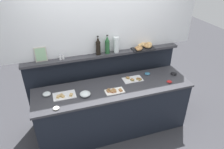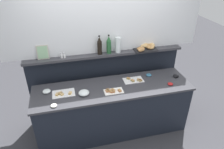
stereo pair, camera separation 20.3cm
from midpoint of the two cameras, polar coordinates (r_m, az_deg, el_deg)
The scene contains 20 objects.
ground_plane at distance 4.30m, azimuth -0.37°, elevation -9.02°, with size 12.00×12.00×0.00m, color #38383D.
buffet_counter at distance 3.57m, azimuth 1.92°, elevation -9.43°, with size 2.50×0.70×0.90m.
back_ledge_unit at distance 3.85m, azimuth -0.14°, elevation -1.99°, with size 2.67×0.22×1.28m.
upper_wall_panel at distance 3.36m, azimuth -0.27°, elevation 16.75°, with size 3.27×0.08×1.32m, color silver.
sandwich_platter_rear at distance 3.49m, azimuth 7.59°, elevation -1.54°, with size 0.33×0.19×0.04m.
sandwich_platter_front at distance 3.19m, azimuth 2.08°, elevation -4.55°, with size 0.29×0.16×0.04m.
sandwich_platter_side at distance 3.20m, azimuth -11.35°, elevation -5.11°, with size 0.33×0.21×0.04m.
glass_bowl_large at distance 3.29m, azimuth -15.68°, elevation -4.47°, with size 0.12×0.12×0.05m.
glass_bowl_medium at distance 3.14m, azimuth -5.84°, elevation -5.04°, with size 0.16×0.16×0.06m.
condiment_bowl_dark at distance 2.99m, azimuth -13.66°, elevation -8.24°, with size 0.09×0.09×0.03m, color silver.
condiment_bowl_teal at distance 3.75m, azimuth 18.48°, elevation -0.38°, with size 0.10×0.10×0.03m, color black.
condiment_bowl_cream at distance 3.66m, azimuth 11.56°, elevation -0.15°, with size 0.09×0.09×0.03m, color teal.
condiment_bowl_red at distance 3.51m, azimuth 17.19°, elevation -2.47°, with size 0.08×0.08×0.03m, color red.
wine_bottle_dark at distance 3.41m, azimuth -1.71°, elevation 7.75°, with size 0.08×0.08×0.32m.
wine_bottle_green at distance 3.44m, azimuth 0.83°, elevation 7.99°, with size 0.08×0.08×0.32m.
salt_shaker at distance 3.39m, azimuth -11.89°, elevation 5.05°, with size 0.03×0.03×0.09m.
pepper_shaker at distance 3.39m, azimuth -11.15°, elevation 5.14°, with size 0.03×0.03×0.09m.
bread_basket at distance 3.70m, azimuth 10.84°, elevation 7.36°, with size 0.40×0.33×0.08m.
framed_picture at distance 3.40m, azimuth -16.73°, elevation 5.78°, with size 0.18×0.05×0.22m.
water_carafe at distance 3.49m, azimuth 3.32°, elevation 8.03°, with size 0.09×0.09×0.26m, color silver.
Camera 2 is at (-0.68, -2.65, 2.75)m, focal length 33.61 mm.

